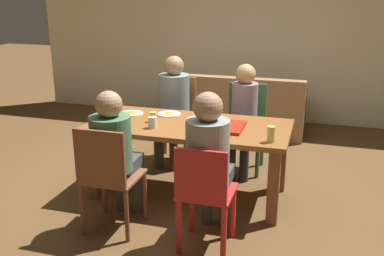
{
  "coord_description": "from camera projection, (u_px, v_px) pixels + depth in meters",
  "views": [
    {
      "loc": [
        1.17,
        -3.86,
        1.98
      ],
      "look_at": [
        0.0,
        0.1,
        0.66
      ],
      "focal_mm": 41.25,
      "sensor_mm": 36.0,
      "label": 1
    }
  ],
  "objects": [
    {
      "name": "pizza_box_0",
      "position": [
        222.0,
        126.0,
        4.1
      ],
      "size": [
        0.4,
        0.4,
        0.03
      ],
      "color": "#AD1F0F",
      "rests_on": "dining_table"
    },
    {
      "name": "plate_0",
      "position": [
        169.0,
        114.0,
        4.53
      ],
      "size": [
        0.24,
        0.24,
        0.03
      ],
      "color": "white",
      "rests_on": "dining_table"
    },
    {
      "name": "chair_2",
      "position": [
        204.0,
        195.0,
        3.35
      ],
      "size": [
        0.42,
        0.41,
        0.88
      ],
      "color": "red",
      "rests_on": "ground"
    },
    {
      "name": "person_3",
      "position": [
        243.0,
        111.0,
        4.76
      ],
      "size": [
        0.28,
        0.5,
        1.21
      ],
      "color": "#2C303A",
      "rests_on": "ground"
    },
    {
      "name": "drinking_glass_2",
      "position": [
        271.0,
        134.0,
        3.71
      ],
      "size": [
        0.07,
        0.07,
        0.14
      ],
      "primitive_type": "cylinder",
      "color": "#DACD5D",
      "rests_on": "dining_table"
    },
    {
      "name": "ground_plane",
      "position": [
        189.0,
        193.0,
        4.45
      ],
      "size": [
        20.0,
        20.0,
        0.0
      ],
      "primitive_type": "plane",
      "color": "brown"
    },
    {
      "name": "drinking_glass_0",
      "position": [
        153.0,
        117.0,
        4.27
      ],
      "size": [
        0.07,
        0.07,
        0.1
      ],
      "primitive_type": "cylinder",
      "color": "#E7C664",
      "rests_on": "dining_table"
    },
    {
      "name": "couch",
      "position": [
        234.0,
        110.0,
        6.33
      ],
      "size": [
        1.99,
        0.79,
        0.83
      ],
      "color": "#9D714A",
      "rests_on": "ground"
    },
    {
      "name": "person_0",
      "position": [
        114.0,
        147.0,
        3.67
      ],
      "size": [
        0.34,
        0.52,
        1.21
      ],
      "color": "#3C3E3F",
      "rests_on": "ground"
    },
    {
      "name": "dining_table",
      "position": [
        189.0,
        135.0,
        4.26
      ],
      "size": [
        1.92,
        0.89,
        0.74
      ],
      "color": "brown",
      "rests_on": "ground"
    },
    {
      "name": "person_1",
      "position": [
        173.0,
        101.0,
        5.05
      ],
      "size": [
        0.35,
        0.52,
        1.25
      ],
      "color": "#3A3836",
      "rests_on": "ground"
    },
    {
      "name": "chair_0",
      "position": [
        107.0,
        174.0,
        3.59
      ],
      "size": [
        0.45,
        0.43,
        0.94
      ],
      "color": "brown",
      "rests_on": "ground"
    },
    {
      "name": "person_2",
      "position": [
        209.0,
        156.0,
        3.39
      ],
      "size": [
        0.33,
        0.55,
        1.26
      ],
      "color": "#3C4340",
      "rests_on": "ground"
    },
    {
      "name": "chair_3",
      "position": [
        245.0,
        124.0,
        4.97
      ],
      "size": [
        0.45,
        0.43,
        0.96
      ],
      "color": "#376B40",
      "rests_on": "ground"
    },
    {
      "name": "drinking_glass_1",
      "position": [
        152.0,
        122.0,
        4.09
      ],
      "size": [
        0.08,
        0.08,
        0.11
      ],
      "primitive_type": "cylinder",
      "color": "silver",
      "rests_on": "dining_table"
    },
    {
      "name": "back_wall",
      "position": [
        245.0,
        27.0,
        6.68
      ],
      "size": [
        6.77,
        0.12,
        2.81
      ],
      "primitive_type": "cube",
      "color": "#F0E8C6",
      "rests_on": "ground"
    },
    {
      "name": "plate_1",
      "position": [
        132.0,
        113.0,
        4.55
      ],
      "size": [
        0.23,
        0.23,
        0.03
      ],
      "color": "white",
      "rests_on": "dining_table"
    },
    {
      "name": "chair_1",
      "position": [
        177.0,
        117.0,
        5.24
      ],
      "size": [
        0.43,
        0.39,
        0.98
      ],
      "color": "brown",
      "rests_on": "ground"
    }
  ]
}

